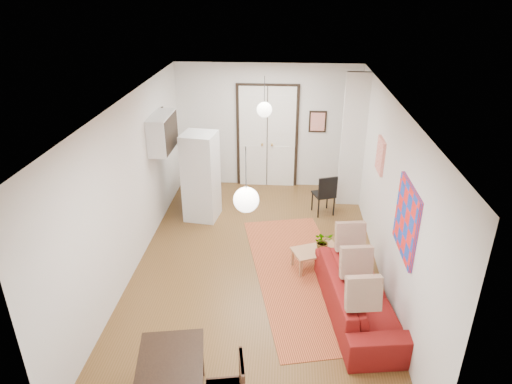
# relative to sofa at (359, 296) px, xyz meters

# --- Properties ---
(floor) EXTENTS (7.00, 7.00, 0.00)m
(floor) POSITION_rel_sofa_xyz_m (-1.59, 1.20, -0.33)
(floor) COLOR brown
(floor) RESTS_ON ground
(ceiling) EXTENTS (4.20, 7.00, 0.02)m
(ceiling) POSITION_rel_sofa_xyz_m (-1.59, 1.20, 2.57)
(ceiling) COLOR white
(ceiling) RESTS_ON wall_back
(wall_back) EXTENTS (4.20, 0.02, 2.90)m
(wall_back) POSITION_rel_sofa_xyz_m (-1.59, 4.70, 1.12)
(wall_back) COLOR silver
(wall_back) RESTS_ON floor
(wall_front) EXTENTS (4.20, 0.02, 2.90)m
(wall_front) POSITION_rel_sofa_xyz_m (-1.59, -2.30, 1.12)
(wall_front) COLOR silver
(wall_front) RESTS_ON floor
(wall_left) EXTENTS (0.02, 7.00, 2.90)m
(wall_left) POSITION_rel_sofa_xyz_m (-3.69, 1.20, 1.12)
(wall_left) COLOR silver
(wall_left) RESTS_ON floor
(wall_right) EXTENTS (0.02, 7.00, 2.90)m
(wall_right) POSITION_rel_sofa_xyz_m (0.51, 1.20, 1.12)
(wall_right) COLOR silver
(wall_right) RESTS_ON floor
(double_doors) EXTENTS (1.44, 0.06, 2.50)m
(double_doors) POSITION_rel_sofa_xyz_m (-1.59, 4.66, 0.87)
(double_doors) COLOR white
(double_doors) RESTS_ON wall_back
(stub_partition) EXTENTS (0.50, 0.10, 2.90)m
(stub_partition) POSITION_rel_sofa_xyz_m (0.26, 3.75, 1.12)
(stub_partition) COLOR silver
(stub_partition) RESTS_ON floor
(wall_cabinet) EXTENTS (0.35, 1.00, 0.70)m
(wall_cabinet) POSITION_rel_sofa_xyz_m (-3.51, 2.70, 1.57)
(wall_cabinet) COLOR silver
(wall_cabinet) RESTS_ON wall_left
(painting_popart) EXTENTS (0.05, 1.00, 1.00)m
(painting_popart) POSITION_rel_sofa_xyz_m (0.49, -0.05, 1.32)
(painting_popart) COLOR red
(painting_popart) RESTS_ON wall_right
(painting_abstract) EXTENTS (0.05, 0.50, 0.60)m
(painting_abstract) POSITION_rel_sofa_xyz_m (0.49, 2.00, 1.47)
(painting_abstract) COLOR white
(painting_abstract) RESTS_ON wall_right
(poster_back) EXTENTS (0.40, 0.03, 0.50)m
(poster_back) POSITION_rel_sofa_xyz_m (-0.44, 4.67, 1.27)
(poster_back) COLOR red
(poster_back) RESTS_ON wall_back
(print_left) EXTENTS (0.03, 0.44, 0.54)m
(print_left) POSITION_rel_sofa_xyz_m (-3.66, 3.20, 1.62)
(print_left) COLOR #94633D
(print_left) RESTS_ON wall_left
(pendant_back) EXTENTS (0.30, 0.30, 0.80)m
(pendant_back) POSITION_rel_sofa_xyz_m (-1.59, 3.20, 1.92)
(pendant_back) COLOR white
(pendant_back) RESTS_ON ceiling
(pendant_front) EXTENTS (0.30, 0.30, 0.80)m
(pendant_front) POSITION_rel_sofa_xyz_m (-1.59, -0.80, 1.92)
(pendant_front) COLOR white
(pendant_front) RESTS_ON ceiling
(kilim_rug) EXTENTS (2.23, 4.07, 0.01)m
(kilim_rug) POSITION_rel_sofa_xyz_m (-0.84, 0.95, -0.33)
(kilim_rug) COLOR #BF572F
(kilim_rug) RESTS_ON floor
(sofa) EXTENTS (1.20, 2.39, 0.67)m
(sofa) POSITION_rel_sofa_xyz_m (0.00, 0.00, 0.00)
(sofa) COLOR maroon
(sofa) RESTS_ON floor
(coffee_table) EXTENTS (0.91, 0.72, 0.36)m
(coffee_table) POSITION_rel_sofa_xyz_m (-0.57, 1.19, -0.02)
(coffee_table) COLOR #A6774E
(coffee_table) RESTS_ON floor
(potted_plant) EXTENTS (0.37, 0.39, 0.35)m
(potted_plant) POSITION_rel_sofa_xyz_m (-0.47, 1.19, 0.20)
(potted_plant) COLOR #2E5C29
(potted_plant) RESTS_ON coffee_table
(kitchen_counter) EXTENTS (0.64, 1.16, 0.86)m
(kitchen_counter) POSITION_rel_sofa_xyz_m (-3.01, 3.52, 0.21)
(kitchen_counter) COLOR #A5A7A9
(kitchen_counter) RESTS_ON floor
(bowl) EXTENTS (0.22, 0.22, 0.05)m
(bowl) POSITION_rel_sofa_xyz_m (-3.01, 3.22, 0.55)
(bowl) COLOR silver
(bowl) RESTS_ON kitchen_counter
(soap_bottle) EXTENTS (0.09, 0.09, 0.18)m
(soap_bottle) POSITION_rel_sofa_xyz_m (-3.06, 3.77, 0.62)
(soap_bottle) COLOR teal
(soap_bottle) RESTS_ON kitchen_counter
(fridge) EXTENTS (0.73, 0.73, 1.83)m
(fridge) POSITION_rel_sofa_xyz_m (-2.85, 2.91, 0.58)
(fridge) COLOR silver
(fridge) RESTS_ON floor
(dining_table) EXTENTS (0.94, 1.39, 0.71)m
(dining_table) POSITION_rel_sofa_xyz_m (-2.34, -1.95, 0.30)
(dining_table) COLOR black
(dining_table) RESTS_ON floor
(dining_chair_near) EXTENTS (0.48, 0.63, 0.88)m
(dining_chair_near) POSITION_rel_sofa_xyz_m (-1.74, -1.84, 0.17)
(dining_chair_near) COLOR #341F10
(dining_chair_near) RESTS_ON floor
(dining_chair_far) EXTENTS (0.48, 0.63, 0.88)m
(dining_chair_far) POSITION_rel_sofa_xyz_m (-1.74, -1.86, 0.17)
(dining_chair_far) COLOR #341F10
(dining_chair_far) RESTS_ON floor
(black_side_chair) EXTENTS (0.52, 0.53, 0.90)m
(black_side_chair) POSITION_rel_sofa_xyz_m (-0.32, 3.34, 0.19)
(black_side_chair) COLOR black
(black_side_chair) RESTS_ON floor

